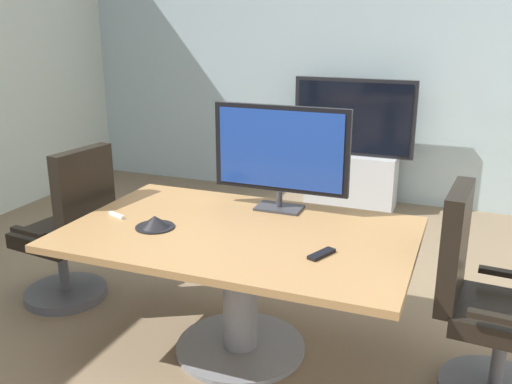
{
  "coord_description": "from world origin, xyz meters",
  "views": [
    {
      "loc": [
        1.2,
        -2.78,
        1.88
      ],
      "look_at": [
        0.05,
        0.16,
        0.9
      ],
      "focal_mm": 39.63,
      "sensor_mm": 36.0,
      "label": 1
    }
  ],
  "objects_px": {
    "office_chair_right": "(484,313)",
    "conference_phone": "(155,222)",
    "conference_table": "(240,261)",
    "wall_display_unit": "(352,165)",
    "remote_control": "(322,254)",
    "office_chair_left": "(70,239)",
    "tv_monitor": "(281,152)"
  },
  "relations": [
    {
      "from": "office_chair_right",
      "to": "conference_phone",
      "type": "bearing_deg",
      "value": 101.84
    },
    {
      "from": "conference_table",
      "to": "office_chair_right",
      "type": "height_order",
      "value": "office_chair_right"
    },
    {
      "from": "office_chair_right",
      "to": "wall_display_unit",
      "type": "height_order",
      "value": "wall_display_unit"
    },
    {
      "from": "wall_display_unit",
      "to": "remote_control",
      "type": "height_order",
      "value": "wall_display_unit"
    },
    {
      "from": "remote_control",
      "to": "office_chair_left",
      "type": "bearing_deg",
      "value": -166.86
    },
    {
      "from": "office_chair_right",
      "to": "tv_monitor",
      "type": "distance_m",
      "value": 1.42
    },
    {
      "from": "office_chair_right",
      "to": "wall_display_unit",
      "type": "distance_m",
      "value": 3.04
    },
    {
      "from": "office_chair_right",
      "to": "wall_display_unit",
      "type": "relative_size",
      "value": 0.83
    },
    {
      "from": "tv_monitor",
      "to": "wall_display_unit",
      "type": "bearing_deg",
      "value": 91.41
    },
    {
      "from": "tv_monitor",
      "to": "conference_phone",
      "type": "height_order",
      "value": "tv_monitor"
    },
    {
      "from": "wall_display_unit",
      "to": "office_chair_left",
      "type": "bearing_deg",
      "value": -116.03
    },
    {
      "from": "tv_monitor",
      "to": "conference_phone",
      "type": "distance_m",
      "value": 0.85
    },
    {
      "from": "conference_table",
      "to": "office_chair_right",
      "type": "relative_size",
      "value": 1.75
    },
    {
      "from": "office_chair_left",
      "to": "conference_phone",
      "type": "bearing_deg",
      "value": 79.57
    },
    {
      "from": "office_chair_right",
      "to": "conference_table",
      "type": "bearing_deg",
      "value": 98.48
    },
    {
      "from": "conference_table",
      "to": "wall_display_unit",
      "type": "relative_size",
      "value": 1.45
    },
    {
      "from": "office_chair_right",
      "to": "conference_phone",
      "type": "distance_m",
      "value": 1.8
    },
    {
      "from": "office_chair_left",
      "to": "office_chair_right",
      "type": "xyz_separation_m",
      "value": [
        2.59,
        -0.05,
        0.0
      ]
    },
    {
      "from": "wall_display_unit",
      "to": "conference_phone",
      "type": "relative_size",
      "value": 5.95
    },
    {
      "from": "conference_table",
      "to": "conference_phone",
      "type": "xyz_separation_m",
      "value": [
        -0.46,
        -0.13,
        0.22
      ]
    },
    {
      "from": "office_chair_left",
      "to": "wall_display_unit",
      "type": "height_order",
      "value": "wall_display_unit"
    },
    {
      "from": "conference_table",
      "to": "office_chair_left",
      "type": "xyz_separation_m",
      "value": [
        -1.3,
        0.14,
        -0.11
      ]
    },
    {
      "from": "conference_table",
      "to": "conference_phone",
      "type": "distance_m",
      "value": 0.52
    },
    {
      "from": "conference_phone",
      "to": "remote_control",
      "type": "bearing_deg",
      "value": -2.17
    },
    {
      "from": "conference_table",
      "to": "remote_control",
      "type": "distance_m",
      "value": 0.58
    },
    {
      "from": "office_chair_left",
      "to": "tv_monitor",
      "type": "relative_size",
      "value": 1.3
    },
    {
      "from": "office_chair_right",
      "to": "wall_display_unit",
      "type": "bearing_deg",
      "value": 29.39
    },
    {
      "from": "conference_phone",
      "to": "conference_table",
      "type": "bearing_deg",
      "value": 16.31
    },
    {
      "from": "conference_phone",
      "to": "remote_control",
      "type": "distance_m",
      "value": 0.97
    },
    {
      "from": "office_chair_right",
      "to": "conference_phone",
      "type": "relative_size",
      "value": 4.95
    },
    {
      "from": "conference_phone",
      "to": "tv_monitor",
      "type": "bearing_deg",
      "value": 46.13
    },
    {
      "from": "conference_table",
      "to": "tv_monitor",
      "type": "height_order",
      "value": "tv_monitor"
    }
  ]
}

